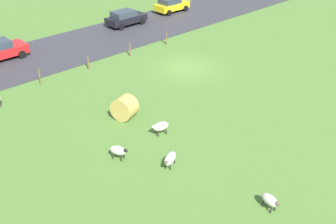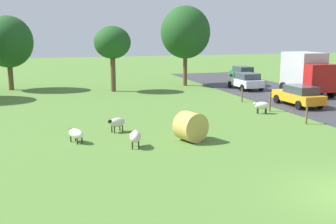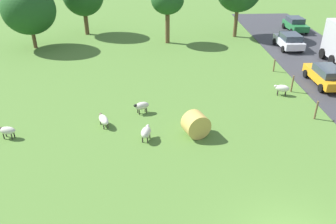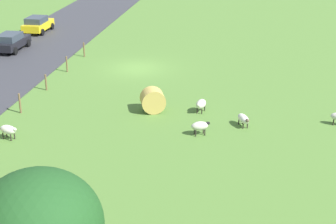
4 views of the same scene
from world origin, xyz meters
name	(u,v)px [view 3 (image 3 of 4)]	position (x,y,z in m)	size (l,w,h in m)	color
sheep_0	(282,88)	(4.15, 13.64, 0.55)	(1.17, 0.77, 0.81)	silver
sheep_1	(7,131)	(-13.93, 8.70, 0.52)	(1.08, 0.62, 0.76)	beige
sheep_2	(142,106)	(-6.11, 11.39, 0.54)	(1.11, 0.83, 0.80)	beige
sheep_3	(146,132)	(-5.81, 8.07, 0.54)	(0.76, 1.16, 0.81)	beige
sheep_4	(104,120)	(-8.46, 9.80, 0.47)	(0.93, 1.27, 0.71)	silver
hay_bale_0	(196,124)	(-2.87, 8.44, 0.74)	(1.49, 1.49, 1.10)	tan
tree_1	(168,0)	(-3.60, 27.09, 4.42)	(3.35, 3.35, 5.95)	brown
tree_3	(29,10)	(-17.26, 26.06, 3.83)	(5.19, 5.19, 6.23)	brown
fence_post_3	(316,110)	(5.11, 10.02, 0.64)	(0.12, 0.12, 1.28)	brown
fence_post_4	(292,84)	(5.11, 14.19, 0.65)	(0.12, 0.12, 1.30)	brown
fence_post_5	(274,65)	(5.11, 18.35, 0.54)	(0.12, 0.12, 1.08)	brown
car_2	(326,75)	(8.11, 15.22, 0.85)	(1.97, 4.38, 1.52)	orange
car_3	(289,41)	(8.56, 24.34, 0.87)	(2.13, 4.00, 1.55)	silver
car_5	(295,24)	(11.70, 30.84, 0.86)	(2.01, 3.97, 1.54)	#237238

